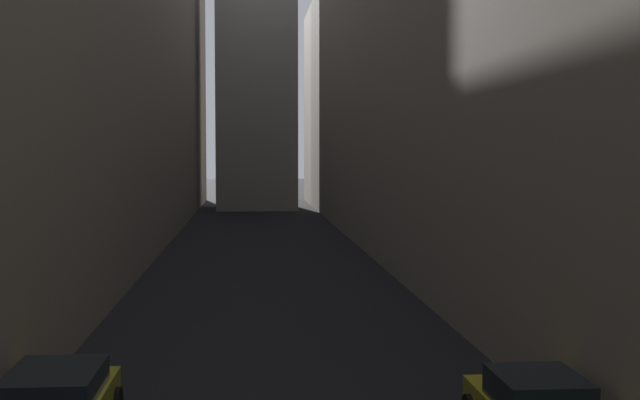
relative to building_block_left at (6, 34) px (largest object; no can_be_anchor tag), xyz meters
The scene contains 3 objects.
ground_plane 16.74m from the building_block_left, ahead, with size 264.00×264.00×0.00m, color black.
building_block_left is the anchor object (origin of this frame).
building_block_right 24.29m from the building_block_left, ahead, with size 12.79×108.00×20.24m, color gray.
Camera 1 is at (-0.78, 7.45, 5.44)m, focal length 47.92 mm.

